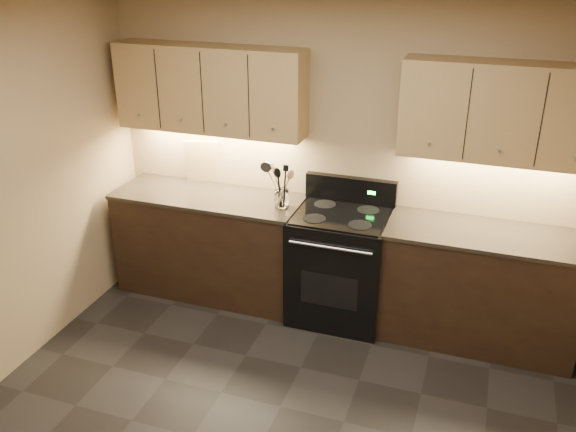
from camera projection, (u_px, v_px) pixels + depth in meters
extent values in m
plane|color=silver|center=(244.00, 15.00, 2.70)|extent=(4.00, 4.00, 0.00)
cube|color=#9D7E5C|center=(344.00, 156.00, 4.96)|extent=(4.00, 0.04, 2.60)
cube|color=black|center=(211.00, 245.00, 5.38)|extent=(1.60, 0.60, 0.90)
cube|color=#3D3326|center=(208.00, 196.00, 5.19)|extent=(1.62, 0.62, 0.03)
cube|color=black|center=(479.00, 289.00, 4.70)|extent=(1.44, 0.60, 0.90)
cube|color=#3D3326|center=(487.00, 235.00, 4.51)|extent=(1.46, 0.62, 0.03)
cube|color=black|center=(340.00, 266.00, 5.00)|extent=(0.76, 0.65, 0.92)
cube|color=black|center=(342.00, 215.00, 4.81)|extent=(0.70, 0.60, 0.01)
cube|color=black|center=(351.00, 190.00, 5.01)|extent=(0.76, 0.07, 0.22)
cube|color=#19FF33|center=(372.00, 193.00, 4.92)|extent=(0.06, 0.00, 0.03)
cylinder|color=silver|center=(330.00, 248.00, 4.57)|extent=(0.65, 0.02, 0.02)
cube|color=black|center=(329.00, 291.00, 4.74)|extent=(0.46, 0.00, 0.28)
cylinder|color=black|center=(315.00, 218.00, 4.73)|extent=(0.18, 0.18, 0.00)
cylinder|color=black|center=(360.00, 225.00, 4.63)|extent=(0.18, 0.18, 0.00)
cylinder|color=black|center=(325.00, 204.00, 4.99)|extent=(0.18, 0.18, 0.00)
cylinder|color=black|center=(368.00, 210.00, 4.88)|extent=(0.18, 0.18, 0.00)
cube|color=#A98354|center=(210.00, 89.00, 4.95)|extent=(1.60, 0.30, 0.70)
cube|color=#A98354|center=(504.00, 113.00, 4.28)|extent=(1.44, 0.30, 0.70)
cube|color=#B2B5BA|center=(201.00, 160.00, 5.41)|extent=(0.08, 0.01, 0.12)
cylinder|color=white|center=(282.00, 198.00, 4.92)|extent=(0.13, 0.13, 0.15)
cylinder|color=white|center=(282.00, 206.00, 4.95)|extent=(0.12, 0.12, 0.02)
cube|color=tan|center=(203.00, 161.00, 5.38)|extent=(0.32, 0.15, 0.39)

